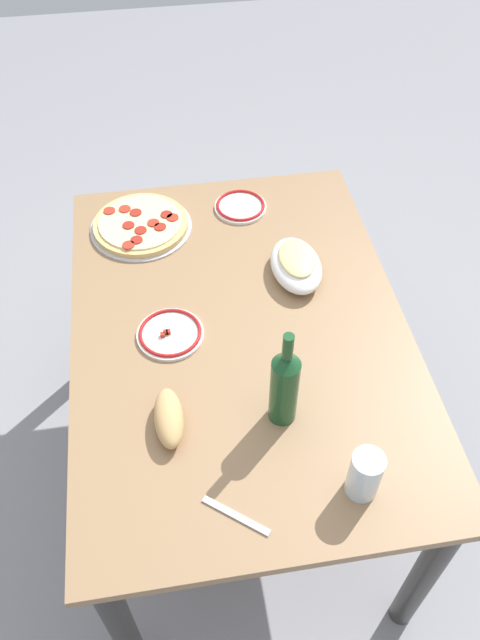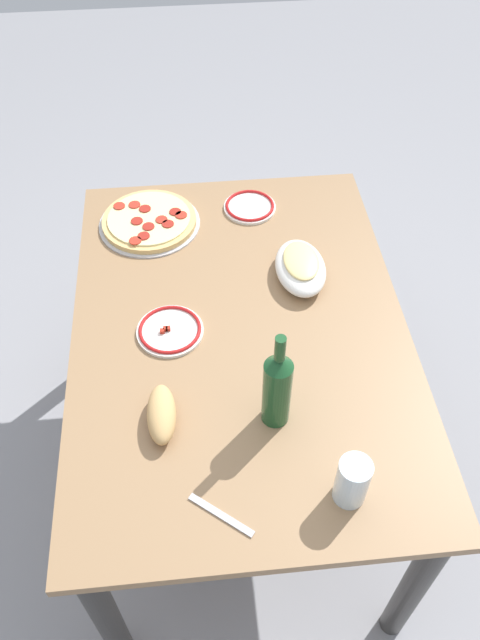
{
  "view_description": "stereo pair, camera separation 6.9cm",
  "coord_description": "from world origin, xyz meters",
  "px_view_note": "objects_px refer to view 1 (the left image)",
  "views": [
    {
      "loc": [
        1.14,
        -0.18,
        2.11
      ],
      "look_at": [
        0.0,
        0.0,
        0.78
      ],
      "focal_mm": 35.31,
      "sensor_mm": 36.0,
      "label": 1
    },
    {
      "loc": [
        1.14,
        -0.11,
        2.11
      ],
      "look_at": [
        0.0,
        0.0,
        0.78
      ],
      "focal_mm": 35.31,
      "sensor_mm": 36.0,
      "label": 2
    }
  ],
  "objects_px": {
    "pepperoni_pizza": "(141,225)",
    "side_plate_far": "(170,333)",
    "bread_loaf": "(169,418)",
    "dining_table": "(240,352)",
    "water_glass": "(365,475)",
    "wine_bottle": "(284,386)",
    "baked_pasta_dish": "(296,264)",
    "side_plate_near": "(240,206)"
  },
  "relations": [
    {
      "from": "baked_pasta_dish",
      "to": "side_plate_far",
      "type": "bearing_deg",
      "value": -65.07
    },
    {
      "from": "pepperoni_pizza",
      "to": "bread_loaf",
      "type": "relative_size",
      "value": 1.93
    },
    {
      "from": "baked_pasta_dish",
      "to": "wine_bottle",
      "type": "relative_size",
      "value": 0.78
    },
    {
      "from": "baked_pasta_dish",
      "to": "dining_table",
      "type": "bearing_deg",
      "value": -47.34
    },
    {
      "from": "pepperoni_pizza",
      "to": "baked_pasta_dish",
      "type": "height_order",
      "value": "baked_pasta_dish"
    },
    {
      "from": "pepperoni_pizza",
      "to": "water_glass",
      "type": "height_order",
      "value": "water_glass"
    },
    {
      "from": "dining_table",
      "to": "side_plate_far",
      "type": "bearing_deg",
      "value": -89.98
    },
    {
      "from": "baked_pasta_dish",
      "to": "side_plate_near",
      "type": "bearing_deg",
      "value": -160.95
    },
    {
      "from": "pepperoni_pizza",
      "to": "baked_pasta_dish",
      "type": "relative_size",
      "value": 1.38
    },
    {
      "from": "side_plate_far",
      "to": "wine_bottle",
      "type": "bearing_deg",
      "value": 40.09
    },
    {
      "from": "pepperoni_pizza",
      "to": "side_plate_near",
      "type": "xyz_separation_m",
      "value": [
        -0.05,
        0.34,
        -0.01
      ]
    },
    {
      "from": "side_plate_near",
      "to": "bread_loaf",
      "type": "distance_m",
      "value": 0.87
    },
    {
      "from": "wine_bottle",
      "to": "side_plate_far",
      "type": "xyz_separation_m",
      "value": [
        -0.3,
        -0.25,
        -0.12
      ]
    },
    {
      "from": "wine_bottle",
      "to": "water_glass",
      "type": "distance_m",
      "value": 0.27
    },
    {
      "from": "wine_bottle",
      "to": "side_plate_far",
      "type": "relative_size",
      "value": 1.65
    },
    {
      "from": "pepperoni_pizza",
      "to": "side_plate_far",
      "type": "xyz_separation_m",
      "value": [
        0.47,
        0.05,
        -0.01
      ]
    },
    {
      "from": "water_glass",
      "to": "wine_bottle",
      "type": "bearing_deg",
      "value": -148.27
    },
    {
      "from": "pepperoni_pizza",
      "to": "side_plate_far",
      "type": "height_order",
      "value": "pepperoni_pizza"
    },
    {
      "from": "wine_bottle",
      "to": "water_glass",
      "type": "height_order",
      "value": "wine_bottle"
    },
    {
      "from": "water_glass",
      "to": "side_plate_far",
      "type": "xyz_separation_m",
      "value": [
        -0.53,
        -0.39,
        -0.06
      ]
    },
    {
      "from": "pepperoni_pizza",
      "to": "wine_bottle",
      "type": "bearing_deg",
      "value": 21.83
    },
    {
      "from": "dining_table",
      "to": "wine_bottle",
      "type": "bearing_deg",
      "value": 10.89
    },
    {
      "from": "wine_bottle",
      "to": "side_plate_near",
      "type": "distance_m",
      "value": 0.83
    },
    {
      "from": "dining_table",
      "to": "baked_pasta_dish",
      "type": "bearing_deg",
      "value": 132.66
    },
    {
      "from": "pepperoni_pizza",
      "to": "side_plate_near",
      "type": "height_order",
      "value": "pepperoni_pizza"
    },
    {
      "from": "baked_pasta_dish",
      "to": "water_glass",
      "type": "bearing_deg",
      "value": -0.21
    },
    {
      "from": "dining_table",
      "to": "side_plate_near",
      "type": "bearing_deg",
      "value": 170.76
    },
    {
      "from": "wine_bottle",
      "to": "bread_loaf",
      "type": "height_order",
      "value": "wine_bottle"
    },
    {
      "from": "pepperoni_pizza",
      "to": "bread_loaf",
      "type": "xyz_separation_m",
      "value": [
        0.76,
        0.03,
        0.02
      ]
    },
    {
      "from": "dining_table",
      "to": "baked_pasta_dish",
      "type": "xyz_separation_m",
      "value": [
        -0.18,
        0.2,
        0.16
      ]
    },
    {
      "from": "bread_loaf",
      "to": "water_glass",
      "type": "bearing_deg",
      "value": 60.41
    },
    {
      "from": "water_glass",
      "to": "dining_table",
      "type": "bearing_deg",
      "value": -159.49
    },
    {
      "from": "wine_bottle",
      "to": "side_plate_near",
      "type": "height_order",
      "value": "wine_bottle"
    },
    {
      "from": "pepperoni_pizza",
      "to": "side_plate_near",
      "type": "distance_m",
      "value": 0.34
    },
    {
      "from": "side_plate_far",
      "to": "baked_pasta_dish",
      "type": "bearing_deg",
      "value": 114.93
    },
    {
      "from": "baked_pasta_dish",
      "to": "bread_loaf",
      "type": "height_order",
      "value": "baked_pasta_dish"
    },
    {
      "from": "baked_pasta_dish",
      "to": "bread_loaf",
      "type": "xyz_separation_m",
      "value": [
        0.47,
        -0.42,
        -0.01
      ]
    },
    {
      "from": "side_plate_near",
      "to": "bread_loaf",
      "type": "height_order",
      "value": "bread_loaf"
    },
    {
      "from": "bread_loaf",
      "to": "dining_table",
      "type": "bearing_deg",
      "value": 142.39
    },
    {
      "from": "wine_bottle",
      "to": "water_glass",
      "type": "relative_size",
      "value": 2.28
    },
    {
      "from": "wine_bottle",
      "to": "bread_loaf",
      "type": "distance_m",
      "value": 0.3
    },
    {
      "from": "baked_pasta_dish",
      "to": "water_glass",
      "type": "distance_m",
      "value": 0.71
    }
  ]
}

